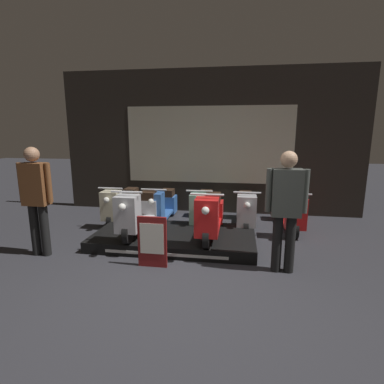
{
  "coord_description": "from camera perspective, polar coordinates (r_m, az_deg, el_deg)",
  "views": [
    {
      "loc": [
        0.68,
        -3.2,
        1.89
      ],
      "look_at": [
        -0.14,
        2.05,
        0.78
      ],
      "focal_mm": 28.0,
      "sensor_mm": 36.0,
      "label": 1
    }
  ],
  "objects": [
    {
      "name": "scooter_display_right",
      "position": [
        4.91,
        3.51,
        -4.47
      ],
      "size": [
        0.48,
        1.55,
        0.82
      ],
      "color": "black",
      "rests_on": "display_platform"
    },
    {
      "name": "shop_wall_back",
      "position": [
        6.84,
        3.2,
        9.36
      ],
      "size": [
        6.77,
        0.09,
        3.2
      ],
      "color": "#28231E",
      "rests_on": "ground_plane"
    },
    {
      "name": "display_platform",
      "position": [
        5.13,
        -3.33,
        -8.71
      ],
      "size": [
        2.67,
        1.36,
        0.18
      ],
      "color": "black",
      "rests_on": "ground_plane"
    },
    {
      "name": "scooter_display_left",
      "position": [
        5.16,
        -9.94,
        -3.84
      ],
      "size": [
        0.48,
        1.55,
        0.82
      ],
      "color": "black",
      "rests_on": "display_platform"
    },
    {
      "name": "scooter_backrow_0",
      "position": [
        6.47,
        -13.11,
        -2.44
      ],
      "size": [
        0.48,
        1.55,
        0.82
      ],
      "color": "black",
      "rests_on": "ground_plane"
    },
    {
      "name": "person_left_browsing",
      "position": [
        4.99,
        -27.57,
        -0.46
      ],
      "size": [
        0.53,
        0.21,
        1.65
      ],
      "color": "black",
      "rests_on": "ground_plane"
    },
    {
      "name": "price_sign_board",
      "position": [
        4.23,
        -7.58,
        -9.38
      ],
      "size": [
        0.41,
        0.04,
        0.73
      ],
      "color": "maroon",
      "rests_on": "ground_plane"
    },
    {
      "name": "scooter_backrow_3",
      "position": [
        6.02,
        10.17,
        -3.39
      ],
      "size": [
        0.48,
        1.55,
        0.82
      ],
      "color": "black",
      "rests_on": "ground_plane"
    },
    {
      "name": "scooter_backrow_1",
      "position": [
        6.21,
        -5.78,
        -2.79
      ],
      "size": [
        0.48,
        1.55,
        0.82
      ],
      "color": "black",
      "rests_on": "ground_plane"
    },
    {
      "name": "scooter_backrow_2",
      "position": [
        6.05,
        2.07,
        -3.12
      ],
      "size": [
        0.48,
        1.55,
        0.82
      ],
      "color": "black",
      "rests_on": "ground_plane"
    },
    {
      "name": "person_right_browsing",
      "position": [
        4.07,
        17.48,
        -2.26
      ],
      "size": [
        0.54,
        0.21,
        1.63
      ],
      "color": "black",
      "rests_on": "ground_plane"
    },
    {
      "name": "scooter_backrow_4",
      "position": [
        6.1,
        18.22,
        -3.6
      ],
      "size": [
        0.48,
        1.55,
        0.82
      ],
      "color": "black",
      "rests_on": "ground_plane"
    },
    {
      "name": "ground_plane",
      "position": [
        3.78,
        -2.83,
        -18.18
      ],
      "size": [
        30.0,
        30.0,
        0.0
      ],
      "primitive_type": "plane",
      "color": "#2D2D33"
    }
  ]
}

